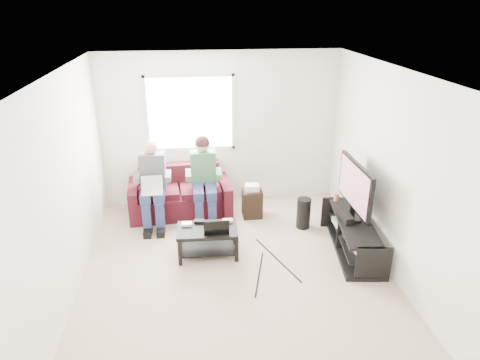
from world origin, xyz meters
name	(u,v)px	position (x,y,z in m)	size (l,w,h in m)	color
floor	(236,271)	(0.00, 0.00, 0.00)	(4.50, 4.50, 0.00)	beige
ceiling	(235,72)	(0.00, 0.00, 2.60)	(4.50, 4.50, 0.00)	white
wall_back	(221,129)	(0.00, 2.25, 1.30)	(4.50, 4.50, 0.00)	white
wall_front	(270,301)	(0.00, -2.25, 1.30)	(4.50, 4.50, 0.00)	white
wall_left	(65,190)	(-2.00, 0.00, 1.30)	(4.50, 4.50, 0.00)	white
wall_right	(392,174)	(2.00, 0.00, 1.30)	(4.50, 4.50, 0.00)	white
window	(190,113)	(-0.50, 2.23, 1.60)	(1.48, 0.04, 1.28)	white
sofa	(180,196)	(-0.74, 1.82, 0.30)	(1.71, 0.88, 0.78)	#4B121D
person_left	(153,181)	(-1.14, 1.54, 0.72)	(0.40, 0.70, 1.32)	navy
person_right	(204,174)	(-0.34, 1.56, 0.78)	(0.40, 0.71, 1.36)	navy
laptop_silver	(152,189)	(-1.14, 1.29, 0.69)	(0.32, 0.22, 0.24)	silver
coffee_table	(207,235)	(-0.35, 0.45, 0.30)	(0.85, 0.54, 0.41)	black
laptop_black	(216,223)	(-0.23, 0.37, 0.53)	(0.34, 0.24, 0.24)	black
controller_a	(187,224)	(-0.63, 0.57, 0.43)	(0.14, 0.09, 0.04)	silver
controller_b	(199,221)	(-0.45, 0.63, 0.43)	(0.14, 0.09, 0.04)	black
controller_c	(228,221)	(-0.05, 0.60, 0.43)	(0.14, 0.09, 0.04)	gray
tv_stand	(352,237)	(1.70, 0.29, 0.22)	(0.65, 1.55, 0.50)	black
tv	(355,187)	(1.70, 0.39, 0.96)	(0.12, 1.10, 0.81)	black
soundbar	(344,214)	(1.58, 0.39, 0.55)	(0.12, 0.50, 0.10)	black
drink_cup	(336,197)	(1.65, 0.92, 0.56)	(0.08, 0.08, 0.12)	#9F6F44
console_white	(364,248)	(1.70, -0.11, 0.29)	(0.30, 0.22, 0.06)	silver
console_grey	(346,222)	(1.70, 0.59, 0.30)	(0.34, 0.26, 0.08)	gray
console_black	(354,234)	(1.70, 0.24, 0.30)	(0.38, 0.30, 0.07)	black
subwoofer	(304,213)	(1.19, 1.05, 0.25)	(0.22, 0.22, 0.49)	black
keyboard_floor	(345,257)	(1.55, 0.11, 0.01)	(0.15, 0.44, 0.02)	black
end_table	(252,202)	(0.44, 1.53, 0.26)	(0.31, 0.31, 0.57)	black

